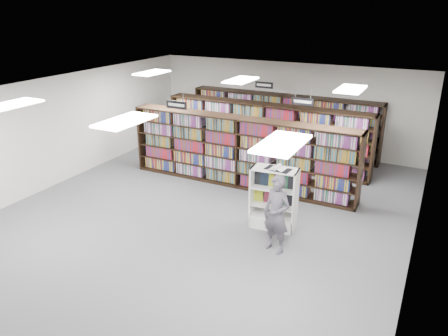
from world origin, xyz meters
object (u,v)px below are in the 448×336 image
at_px(bookshelf_row_near, 240,152).
at_px(endcap_display, 274,207).
at_px(open_book, 278,168).
at_px(shopper, 277,214).

xyz_separation_m(bookshelf_row_near, endcap_display, (1.83, -1.97, -0.54)).
bearing_deg(open_book, endcap_display, 145.02).
distance_m(endcap_display, shopper, 1.19).
relative_size(open_book, shopper, 0.35).
height_order(bookshelf_row_near, shopper, bookshelf_row_near).
bearing_deg(endcap_display, open_book, -45.93).
bearing_deg(bookshelf_row_near, open_book, -46.81).
xyz_separation_m(endcap_display, shopper, (0.44, -1.03, 0.38)).
relative_size(bookshelf_row_near, endcap_display, 4.56).
height_order(endcap_display, shopper, shopper).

